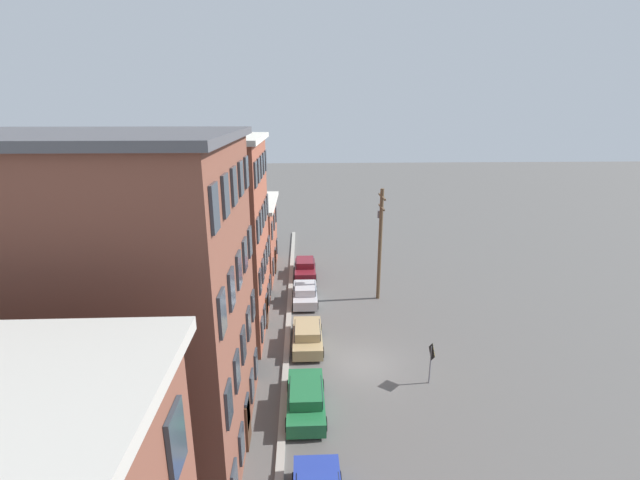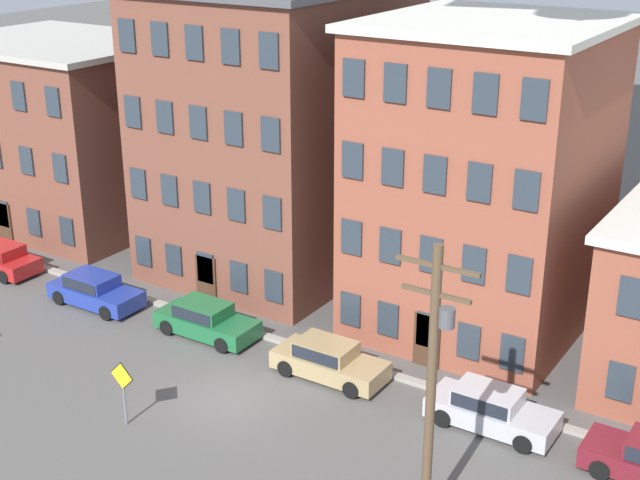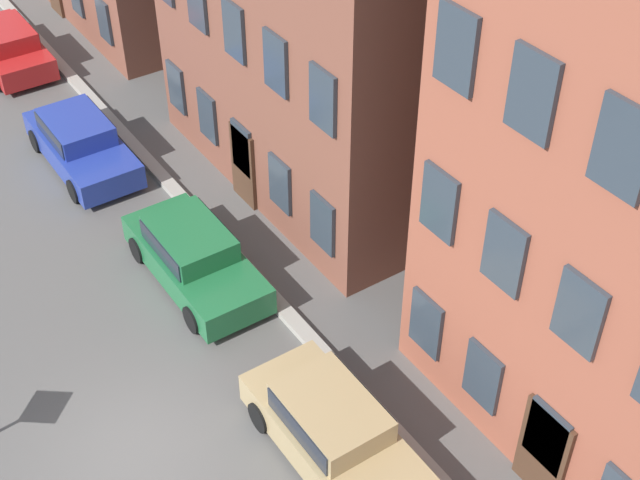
{
  "view_description": "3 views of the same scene",
  "coord_description": "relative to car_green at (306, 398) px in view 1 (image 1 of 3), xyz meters",
  "views": [
    {
      "loc": [
        -21.71,
        3.44,
        14.21
      ],
      "look_at": [
        1.77,
        2.44,
        7.08
      ],
      "focal_mm": 24.0,
      "sensor_mm": 36.0,
      "label": 1
    },
    {
      "loc": [
        17.96,
        -22.02,
        17.11
      ],
      "look_at": [
        0.73,
        4.9,
        4.73
      ],
      "focal_mm": 50.0,
      "sensor_mm": 36.0,
      "label": 2
    },
    {
      "loc": [
        10.98,
        -3.02,
        14.55
      ],
      "look_at": [
        0.41,
        4.07,
        3.89
      ],
      "focal_mm": 50.0,
      "sensor_mm": 36.0,
      "label": 3
    }
  ],
  "objects": [
    {
      "name": "ground_plane",
      "position": [
        3.94,
        -3.38,
        -0.75
      ],
      "size": [
        200.0,
        200.0,
        0.0
      ],
      "primitive_type": "plane",
      "color": "#565451"
    },
    {
      "name": "kerb_strip",
      "position": [
        3.94,
        1.12,
        -0.67
      ],
      "size": [
        56.0,
        0.36,
        0.16
      ],
      "primitive_type": "cube",
      "color": "#9E998E",
      "rests_on": "ground_plane"
    },
    {
      "name": "apartment_midblock",
      "position": [
        -2.05,
        8.59,
        6.02
      ],
      "size": [
        9.79,
        12.47,
        13.51
      ],
      "color": "brown",
      "rests_on": "ground_plane"
    },
    {
      "name": "apartment_far",
      "position": [
        8.89,
        7.35,
        5.64
      ],
      "size": [
        9.07,
        10.0,
        12.76
      ],
      "color": "brown",
      "rests_on": "ground_plane"
    },
    {
      "name": "apartment_annex",
      "position": [
        19.1,
        8.53,
        2.59
      ],
      "size": [
        9.18,
        12.35,
        6.65
      ],
      "color": "brown",
      "rests_on": "ground_plane"
    },
    {
      "name": "car_green",
      "position": [
        0.0,
        0.0,
        0.0
      ],
      "size": [
        4.4,
        1.92,
        1.43
      ],
      "color": "#1E6638",
      "rests_on": "ground_plane"
    },
    {
      "name": "car_tan",
      "position": [
        6.12,
        -0.17,
        0.0
      ],
      "size": [
        4.4,
        1.92,
        1.43
      ],
      "color": "tan",
      "rests_on": "ground_plane"
    },
    {
      "name": "car_silver",
      "position": [
        12.62,
        -0.08,
        0.0
      ],
      "size": [
        4.4,
        1.92,
        1.43
      ],
      "color": "#B7B7BC",
      "rests_on": "ground_plane"
    },
    {
      "name": "car_maroon",
      "position": [
        18.2,
        -0.13,
        0.0
      ],
      "size": [
        4.4,
        1.92,
        1.43
      ],
      "color": "maroon",
      "rests_on": "ground_plane"
    },
    {
      "name": "caution_sign",
      "position": [
        1.97,
        -6.74,
        0.88
      ],
      "size": [
        1.05,
        0.08,
        2.44
      ],
      "color": "slate",
      "rests_on": "ground_plane"
    },
    {
      "name": "utility_pole",
      "position": [
        13.03,
        -5.83,
        4.17
      ],
      "size": [
        2.4,
        0.44,
        8.74
      ],
      "color": "brown",
      "rests_on": "ground_plane"
    }
  ]
}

